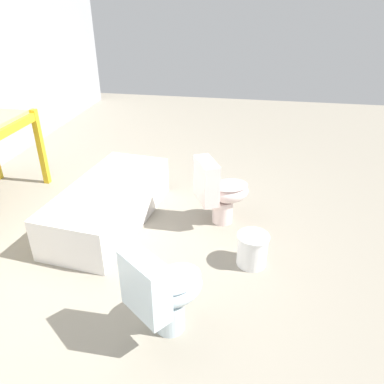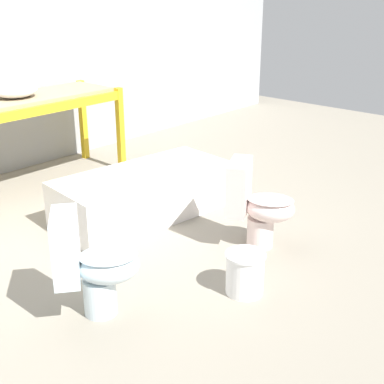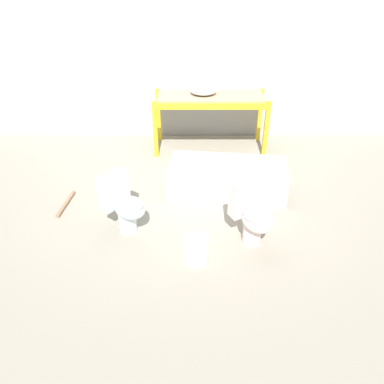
{
  "view_description": "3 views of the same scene",
  "coord_description": "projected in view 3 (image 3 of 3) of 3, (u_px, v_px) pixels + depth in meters",
  "views": [
    {
      "loc": [
        -2.67,
        -1.67,
        2.21
      ],
      "look_at": [
        0.16,
        -1.17,
        0.66
      ],
      "focal_mm": 35.0,
      "sensor_mm": 36.0,
      "label": 1
    },
    {
      "loc": [
        -2.62,
        -3.65,
        2.08
      ],
      "look_at": [
        0.22,
        -1.12,
        0.57
      ],
      "focal_mm": 50.0,
      "sensor_mm": 36.0,
      "label": 2
    },
    {
      "loc": [
        0.05,
        -4.93,
        2.88
      ],
      "look_at": [
        0.04,
        -1.14,
        0.54
      ],
      "focal_mm": 35.0,
      "sensor_mm": 36.0,
      "label": 3
    }
  ],
  "objects": [
    {
      "name": "bucket_white",
      "position": [
        197.0,
        249.0,
        4.15
      ],
      "size": [
        0.29,
        0.29,
        0.31
      ],
      "color": "white",
      "rests_on": "ground_plane"
    },
    {
      "name": "bathtub_main",
      "position": [
        229.0,
        176.0,
        5.4
      ],
      "size": [
        1.74,
        0.92,
        0.44
      ],
      "rotation": [
        0.0,
        0.0,
        -0.11
      ],
      "color": "white",
      "rests_on": "ground_plane"
    },
    {
      "name": "toilet_far",
      "position": [
        253.0,
        214.0,
        4.35
      ],
      "size": [
        0.56,
        0.64,
        0.73
      ],
      "rotation": [
        0.0,
        0.0,
        0.48
      ],
      "color": "silver",
      "rests_on": "ground_plane"
    },
    {
      "name": "warehouse_wall_rear",
      "position": [
        190.0,
        48.0,
        6.5
      ],
      "size": [
        10.8,
        0.08,
        3.2
      ],
      "color": "#9EA0A3",
      "rests_on": "ground_plane"
    },
    {
      "name": "sink_basin",
      "position": [
        205.0,
        90.0,
        6.29
      ],
      "size": [
        0.45,
        0.44,
        0.24
      ],
      "color": "white",
      "rests_on": "shelving_rack"
    },
    {
      "name": "loose_pipe",
      "position": [
        67.0,
        203.0,
        5.19
      ],
      "size": [
        0.1,
        0.61,
        0.05
      ],
      "color": "#8C6B4C",
      "rests_on": "ground_plane"
    },
    {
      "name": "toilet_near",
      "position": [
        125.0,
        204.0,
        4.55
      ],
      "size": [
        0.64,
        0.61,
        0.73
      ],
      "rotation": [
        0.0,
        0.0,
        0.91
      ],
      "color": "silver",
      "rests_on": "ground_plane"
    },
    {
      "name": "shelving_rack",
      "position": [
        212.0,
        104.0,
        6.38
      ],
      "size": [
        1.93,
        0.76,
        0.97
      ],
      "color": "gold",
      "rests_on": "ground_plane"
    },
    {
      "name": "ground_plane",
      "position": [
        190.0,
        183.0,
        5.71
      ],
      "size": [
        12.0,
        12.0,
        0.0
      ],
      "primitive_type": "plane",
      "color": "gray"
    }
  ]
}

